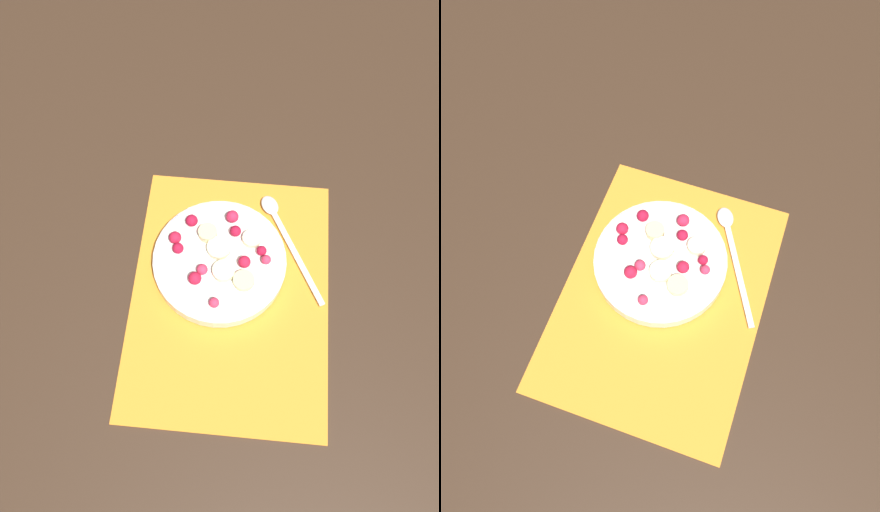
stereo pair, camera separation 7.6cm
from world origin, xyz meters
TOP-DOWN VIEW (x-y plane):
  - ground_plane at (0.00, 0.00)m, footprint 3.00×3.00m
  - placemat at (0.00, 0.00)m, footprint 0.42×0.30m
  - fruit_bowl at (-0.05, -0.02)m, footprint 0.21×0.21m
  - spoon at (-0.12, 0.07)m, footprint 0.19×0.11m

SIDE VIEW (x-z plane):
  - ground_plane at x=0.00m, z-range 0.00..0.00m
  - placemat at x=0.00m, z-range 0.00..0.01m
  - spoon at x=-0.12m, z-range 0.01..0.01m
  - fruit_bowl at x=-0.05m, z-range 0.00..0.05m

